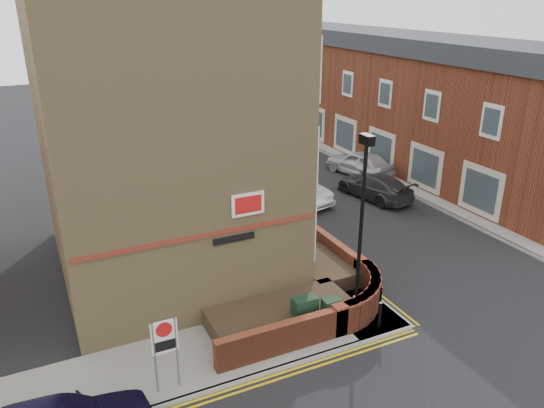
{
  "coord_description": "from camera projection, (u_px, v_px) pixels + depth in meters",
  "views": [
    {
      "loc": [
        -7.48,
        -11.3,
        10.29
      ],
      "look_at": [
        -0.17,
        4.0,
        3.52
      ],
      "focal_mm": 35.0,
      "sensor_mm": 36.0,
      "label": 1
    }
  ],
  "objects": [
    {
      "name": "ground",
      "position": [
        333.0,
        353.0,
        16.28
      ],
      "size": [
        120.0,
        120.0,
        0.0
      ],
      "primitive_type": "plane",
      "color": "black",
      "rests_on": "ground"
    },
    {
      "name": "pavement_corner",
      "position": [
        209.0,
        354.0,
        16.11
      ],
      "size": [
        13.0,
        3.0,
        0.12
      ],
      "primitive_type": "cube",
      "color": "gray",
      "rests_on": "ground"
    },
    {
      "name": "pavement_main",
      "position": [
        216.0,
        184.0,
        30.46
      ],
      "size": [
        2.0,
        32.0,
        0.12
      ],
      "primitive_type": "cube",
      "color": "gray",
      "rests_on": "ground"
    },
    {
      "name": "pavement_far",
      "position": [
        403.0,
        173.0,
        32.35
      ],
      "size": [
        4.0,
        40.0,
        0.12
      ],
      "primitive_type": "cube",
      "color": "gray",
      "rests_on": "ground"
    },
    {
      "name": "kerb_side",
      "position": [
        226.0,
        385.0,
        14.85
      ],
      "size": [
        13.0,
        0.15,
        0.12
      ],
      "primitive_type": "cube",
      "color": "gray",
      "rests_on": "ground"
    },
    {
      "name": "kerb_main_near",
      "position": [
        232.0,
        182.0,
        30.86
      ],
      "size": [
        0.15,
        32.0,
        0.12
      ],
      "primitive_type": "cube",
      "color": "gray",
      "rests_on": "ground"
    },
    {
      "name": "kerb_main_far",
      "position": [
        376.0,
        177.0,
        31.55
      ],
      "size": [
        0.15,
        40.0,
        0.12
      ],
      "primitive_type": "cube",
      "color": "gray",
      "rests_on": "ground"
    },
    {
      "name": "yellow_lines_side",
      "position": [
        230.0,
        392.0,
        14.67
      ],
      "size": [
        13.0,
        0.28,
        0.01
      ],
      "primitive_type": "cube",
      "color": "gold",
      "rests_on": "ground"
    },
    {
      "name": "yellow_lines_main",
      "position": [
        236.0,
        182.0,
        30.98
      ],
      "size": [
        0.28,
        32.0,
        0.01
      ],
      "primitive_type": "cube",
      "color": "gold",
      "rests_on": "ground"
    },
    {
      "name": "corner_building",
      "position": [
        160.0,
        111.0,
        19.53
      ],
      "size": [
        8.95,
        10.4,
        13.6
      ],
      "color": "#9C8253",
      "rests_on": "ground"
    },
    {
      "name": "garden_wall",
      "position": [
        295.0,
        312.0,
        18.37
      ],
      "size": [
        6.8,
        6.0,
        1.2
      ],
      "primitive_type": null,
      "color": "maroon",
      "rests_on": "ground"
    },
    {
      "name": "lamppost",
      "position": [
        361.0,
        230.0,
        16.68
      ],
      "size": [
        0.25,
        0.5,
        6.3
      ],
      "color": "black",
      "rests_on": "pavement_corner"
    },
    {
      "name": "utility_cabinet_large",
      "position": [
        304.0,
        314.0,
        16.98
      ],
      "size": [
        0.8,
        0.45,
        1.2
      ],
      "primitive_type": "cube",
      "color": "black",
      "rests_on": "pavement_corner"
    },
    {
      "name": "utility_cabinet_small",
      "position": [
        331.0,
        314.0,
        17.07
      ],
      "size": [
        0.55,
        0.4,
        1.1
      ],
      "primitive_type": "cube",
      "color": "black",
      "rests_on": "pavement_corner"
    },
    {
      "name": "bollard_near",
      "position": [
        380.0,
        315.0,
        17.2
      ],
      "size": [
        0.11,
        0.11,
        0.9
      ],
      "primitive_type": "cylinder",
      "color": "black",
      "rests_on": "pavement_corner"
    },
    {
      "name": "bollard_far",
      "position": [
        380.0,
        298.0,
        18.11
      ],
      "size": [
        0.11,
        0.11,
        0.9
      ],
      "primitive_type": "cylinder",
      "color": "black",
      "rests_on": "pavement_corner"
    },
    {
      "name": "zone_sign",
      "position": [
        165.0,
        343.0,
        14.08
      ],
      "size": [
        0.72,
        0.07,
        2.2
      ],
      "color": "slate",
      "rests_on": "pavement_corner"
    },
    {
      "name": "far_terrace",
      "position": [
        388.0,
        95.0,
        34.83
      ],
      "size": [
        5.4,
        30.4,
        8.0
      ],
      "color": "maroon",
      "rests_on": "ground"
    },
    {
      "name": "far_terrace_cream",
      "position": [
        258.0,
        61.0,
        52.42
      ],
      "size": [
        5.4,
        12.4,
        8.0
      ],
      "color": "#C2B2A0",
      "rests_on": "ground"
    },
    {
      "name": "tree_near",
      "position": [
        226.0,
        110.0,
        27.1
      ],
      "size": [
        3.64,
        3.65,
        6.7
      ],
      "color": "#382B1E",
      "rests_on": "pavement_main"
    },
    {
      "name": "tree_mid",
      "position": [
        180.0,
        79.0,
        33.62
      ],
      "size": [
        4.03,
        4.03,
        7.42
      ],
      "color": "#382B1E",
      "rests_on": "pavement_main"
    },
    {
      "name": "tree_far",
      "position": [
        151.0,
        69.0,
        40.43
      ],
      "size": [
        3.81,
        3.81,
        7.0
      ],
      "color": "#382B1E",
      "rests_on": "pavement_main"
    },
    {
      "name": "traffic_light_assembly",
      "position": [
        176.0,
        108.0,
        37.16
      ],
      "size": [
        0.2,
        0.16,
        4.2
      ],
      "color": "black",
      "rests_on": "pavement_main"
    },
    {
      "name": "silver_car_near",
      "position": [
        297.0,
        188.0,
        27.9
      ],
      "size": [
        2.53,
        4.59,
        1.43
      ],
      "primitive_type": "imported",
      "rotation": [
        0.0,
        0.0,
        0.24
      ],
      "color": "silver",
      "rests_on": "ground"
    },
    {
      "name": "red_car_main",
      "position": [
        239.0,
        159.0,
        33.02
      ],
      "size": [
        3.83,
        5.22,
        1.32
      ],
      "primitive_type": "imported",
      "rotation": [
        0.0,
        0.0,
        0.39
      ],
      "color": "maroon",
      "rests_on": "ground"
    },
    {
      "name": "grey_car_far",
      "position": [
        374.0,
        186.0,
        28.38
      ],
      "size": [
        2.61,
        4.84,
        1.33
      ],
      "primitive_type": "imported",
      "rotation": [
        0.0,
        0.0,
        3.31
      ],
      "color": "#2C2C31",
      "rests_on": "ground"
    },
    {
      "name": "silver_car_far",
      "position": [
        360.0,
        163.0,
        31.93
      ],
      "size": [
        2.85,
        4.73,
        1.51
      ],
      "primitive_type": "imported",
      "rotation": [
        0.0,
        0.0,
        3.4
      ],
      "color": "#B5B9BE",
      "rests_on": "ground"
    }
  ]
}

